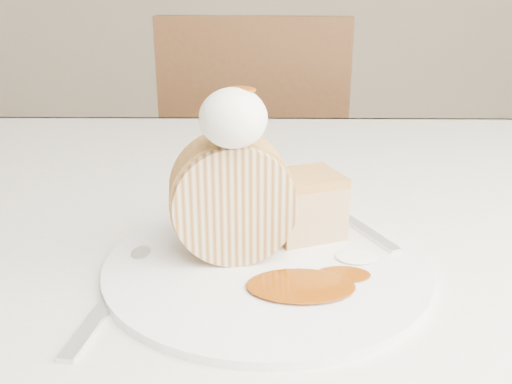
{
  "coord_description": "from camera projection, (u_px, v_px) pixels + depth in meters",
  "views": [
    {
      "loc": [
        -0.03,
        -0.43,
        1.0
      ],
      "look_at": [
        -0.04,
        0.05,
        0.82
      ],
      "focal_mm": 40.0,
      "sensor_mm": 36.0,
      "label": 1
    }
  ],
  "objects": [
    {
      "name": "chair_far",
      "position": [
        257.0,
        172.0,
        1.48
      ],
      "size": [
        0.46,
        0.46,
        0.93
      ],
      "rotation": [
        0.0,
        0.0,
        3.08
      ],
      "color": "brown",
      "rests_on": "ground"
    },
    {
      "name": "spoon",
      "position": [
        104.0,
        308.0,
        0.46
      ],
      "size": [
        0.05,
        0.17,
        0.0
      ],
      "primitive_type": "cube",
      "rotation": [
        0.0,
        0.0,
        -0.13
      ],
      "color": "silver",
      "rests_on": "table"
    },
    {
      "name": "fork",
      "position": [
        360.0,
        227.0,
        0.59
      ],
      "size": [
        0.1,
        0.17,
        0.0
      ],
      "primitive_type": "cube",
      "rotation": [
        0.0,
        0.0,
        0.43
      ],
      "color": "silver",
      "rests_on": "plate"
    },
    {
      "name": "table",
      "position": [
        290.0,
        271.0,
        0.71
      ],
      "size": [
        1.4,
        0.9,
        0.75
      ],
      "color": "silver",
      "rests_on": "ground"
    },
    {
      "name": "caramel_pool",
      "position": [
        301.0,
        285.0,
        0.48
      ],
      "size": [
        0.11,
        0.09,
        0.0
      ],
      "primitive_type": null,
      "rotation": [
        0.0,
        0.0,
        0.38
      ],
      "color": "#743204",
      "rests_on": "plate"
    },
    {
      "name": "caramel_drizzle",
      "position": [
        239.0,
        82.0,
        0.47
      ],
      "size": [
        0.03,
        0.02,
        0.01
      ],
      "primitive_type": "ellipsoid",
      "color": "#743204",
      "rests_on": "whipped_cream"
    },
    {
      "name": "cake_chunk",
      "position": [
        305.0,
        208.0,
        0.57
      ],
      "size": [
        0.08,
        0.08,
        0.06
      ],
      "primitive_type": "cube",
      "rotation": [
        0.0,
        0.0,
        0.38
      ],
      "color": "tan",
      "rests_on": "plate"
    },
    {
      "name": "plate",
      "position": [
        267.0,
        265.0,
        0.53
      ],
      "size": [
        0.39,
        0.39,
        0.01
      ],
      "primitive_type": "cylinder",
      "rotation": [
        0.0,
        0.0,
        0.38
      ],
      "color": "white",
      "rests_on": "table"
    },
    {
      "name": "roulade_slice",
      "position": [
        233.0,
        198.0,
        0.52
      ],
      "size": [
        0.12,
        0.08,
        0.11
      ],
      "primitive_type": "cylinder",
      "rotation": [
        1.57,
        0.0,
        0.15
      ],
      "color": "#CCBD8D",
      "rests_on": "plate"
    },
    {
      "name": "whipped_cream",
      "position": [
        233.0,
        118.0,
        0.47
      ],
      "size": [
        0.06,
        0.06,
        0.05
      ],
      "primitive_type": "ellipsoid",
      "color": "white",
      "rests_on": "roulade_slice"
    }
  ]
}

